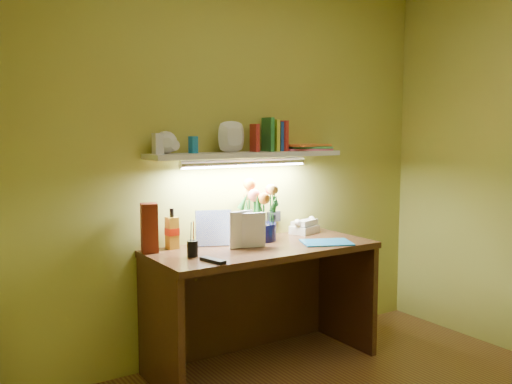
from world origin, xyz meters
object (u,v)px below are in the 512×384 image
desk (263,306)px  flower_bouquet (259,210)px  telephone (305,225)px  whisky_bottle (172,229)px  desk_clock (306,226)px

desk → flower_bouquet: bearing=63.4°
desk → telephone: size_ratio=7.79×
whisky_bottle → desk: bearing=-25.0°
desk → whisky_bottle: (-0.49, 0.23, 0.50)m
flower_bouquet → desk_clock: flower_bouquet is taller
desk → whisky_bottle: whisky_bottle is taller
telephone → desk_clock: size_ratio=2.08×
desk_clock → flower_bouquet: bearing=-167.3°
flower_bouquet → desk_clock: (0.42, 0.05, -0.15)m
whisky_bottle → desk_clock: bearing=-0.4°
desk → telephone: bearing=22.9°
desk_clock → whisky_bottle: bearing=-174.9°
desk_clock → whisky_bottle: (-1.00, 0.01, 0.08)m
telephone → desk_clock: bearing=16.3°
telephone → whisky_bottle: (-0.97, 0.03, 0.07)m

